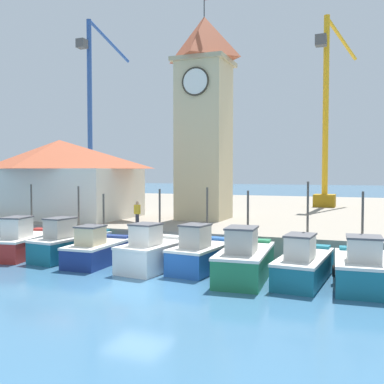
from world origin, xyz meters
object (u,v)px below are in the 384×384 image
(fishing_boat_left_outer, at_px, (71,244))
(fishing_boat_mid_left, at_px, (154,253))
(port_crane_near, at_px, (326,132))
(dock_worker_near_tower, at_px, (137,214))
(fishing_boat_right_outer, at_px, (362,269))
(warehouse_left, at_px, (60,178))
(port_crane_far, at_px, (91,128))
(fishing_boat_center, at_px, (202,254))
(fishing_boat_right_inner, at_px, (304,265))
(fishing_boat_mid_right, at_px, (245,260))
(clock_tower, at_px, (204,113))
(fishing_boat_far_left, at_px, (25,242))
(fishing_boat_left_inner, at_px, (98,250))

(fishing_boat_left_outer, xyz_separation_m, fishing_boat_mid_left, (5.47, -0.86, 0.02))
(port_crane_near, distance_m, dock_worker_near_tower, 24.08)
(fishing_boat_right_outer, bearing_deg, dock_worker_near_tower, 160.50)
(port_crane_near, bearing_deg, warehouse_left, -135.73)
(port_crane_far, bearing_deg, fishing_boat_mid_left, -50.95)
(fishing_boat_left_outer, height_order, fishing_boat_center, fishing_boat_center)
(fishing_boat_center, bearing_deg, port_crane_far, 132.69)
(port_crane_far, bearing_deg, fishing_boat_right_inner, -42.33)
(fishing_boat_right_outer, bearing_deg, fishing_boat_left_outer, 176.58)
(fishing_boat_mid_right, relative_size, port_crane_far, 0.24)
(fishing_boat_center, distance_m, clock_tower, 13.55)
(fishing_boat_right_inner, xyz_separation_m, port_crane_far, (-27.82, 25.34, 9.10))
(fishing_boat_mid_left, bearing_deg, fishing_boat_right_outer, -0.20)
(fishing_boat_far_left, relative_size, fishing_boat_left_inner, 1.17)
(fishing_boat_right_outer, bearing_deg, fishing_boat_center, 174.55)
(port_crane_near, bearing_deg, clock_tower, -115.56)
(fishing_boat_mid_left, xyz_separation_m, port_crane_near, (5.79, 25.84, 7.77))
(fishing_boat_far_left, xyz_separation_m, dock_worker_near_tower, (4.88, 4.06, 1.41))
(warehouse_left, distance_m, port_crane_far, 19.95)
(fishing_boat_right_outer, relative_size, port_crane_near, 0.24)
(fishing_boat_mid_right, bearing_deg, port_crane_far, 134.43)
(port_crane_far, distance_m, dock_worker_near_tower, 28.39)
(fishing_boat_far_left, height_order, clock_tower, clock_tower)
(fishing_boat_left_inner, distance_m, warehouse_left, 12.63)
(fishing_boat_left_inner, relative_size, fishing_boat_center, 0.99)
(clock_tower, relative_size, port_crane_near, 0.87)
(fishing_boat_far_left, relative_size, dock_worker_near_tower, 3.14)
(fishing_boat_right_outer, height_order, port_crane_near, port_crane_near)
(clock_tower, xyz_separation_m, warehouse_left, (-10.68, -2.43, -4.61))
(fishing_boat_far_left, bearing_deg, fishing_boat_left_outer, 9.10)
(fishing_boat_mid_left, height_order, fishing_boat_center, fishing_boat_center)
(fishing_boat_right_inner, bearing_deg, warehouse_left, 156.66)
(fishing_boat_mid_right, xyz_separation_m, port_crane_far, (-25.34, 25.84, 9.00))
(fishing_boat_far_left, xyz_separation_m, fishing_boat_left_inner, (4.95, -0.29, -0.06))
(fishing_boat_left_outer, relative_size, fishing_boat_right_outer, 1.14)
(port_crane_near, bearing_deg, fishing_boat_left_outer, -114.25)
(fishing_boat_far_left, distance_m, dock_worker_near_tower, 6.50)
(fishing_boat_mid_left, height_order, warehouse_left, warehouse_left)
(fishing_boat_mid_left, distance_m, port_crane_near, 27.60)
(port_crane_near, bearing_deg, fishing_boat_mid_left, -102.62)
(fishing_boat_right_inner, height_order, clock_tower, clock_tower)
(fishing_boat_right_outer, height_order, warehouse_left, warehouse_left)
(fishing_boat_left_outer, bearing_deg, port_crane_far, 121.72)
(fishing_boat_right_inner, bearing_deg, fishing_boat_left_inner, -179.59)
(fishing_boat_left_outer, relative_size, dock_worker_near_tower, 3.11)
(fishing_boat_right_inner, bearing_deg, port_crane_far, 137.67)
(fishing_boat_left_inner, xyz_separation_m, clock_tower, (1.88, 10.76, 8.19))
(port_crane_far, xyz_separation_m, dock_worker_near_tower, (17.42, -21.07, -7.65))
(fishing_boat_right_inner, distance_m, port_crane_near, 26.84)
(fishing_boat_mid_right, bearing_deg, fishing_boat_left_outer, 173.48)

